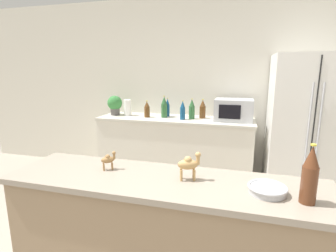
{
  "coord_description": "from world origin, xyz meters",
  "views": [
    {
      "loc": [
        0.36,
        -1.05,
        1.55
      ],
      "look_at": [
        -0.31,
        1.36,
        1.01
      ],
      "focal_mm": 28.0,
      "sensor_mm": 36.0,
      "label": 1
    }
  ],
  "objects_px": {
    "back_bottle_2": "(147,109)",
    "camel_figurine_second": "(189,164)",
    "back_bottle_4": "(164,107)",
    "fruit_bowl": "(267,189)",
    "potted_plant": "(115,104)",
    "back_bottle_3": "(167,108)",
    "wine_bottle": "(310,175)",
    "refrigerator": "(305,129)",
    "camel_figurine": "(108,159)",
    "back_bottle_5": "(203,109)",
    "microwave": "(234,110)",
    "back_bottle_1": "(183,110)",
    "paper_towel_roll": "(128,108)",
    "back_bottle_0": "(192,109)"
  },
  "relations": [
    {
      "from": "potted_plant",
      "to": "camel_figurine_second",
      "type": "bearing_deg",
      "value": -53.66
    },
    {
      "from": "microwave",
      "to": "back_bottle_1",
      "type": "relative_size",
      "value": 1.88
    },
    {
      "from": "microwave",
      "to": "back_bottle_1",
      "type": "xyz_separation_m",
      "value": [
        -0.65,
        -0.11,
        -0.02
      ]
    },
    {
      "from": "paper_towel_roll",
      "to": "back_bottle_4",
      "type": "xyz_separation_m",
      "value": [
        0.56,
        -0.02,
        0.03
      ]
    },
    {
      "from": "fruit_bowl",
      "to": "camel_figurine_second",
      "type": "bearing_deg",
      "value": 171.61
    },
    {
      "from": "back_bottle_3",
      "to": "wine_bottle",
      "type": "xyz_separation_m",
      "value": [
        1.33,
        -2.24,
        0.03
      ]
    },
    {
      "from": "back_bottle_1",
      "to": "camel_figurine_second",
      "type": "xyz_separation_m",
      "value": [
        0.47,
        -1.95,
        -0.0
      ]
    },
    {
      "from": "camel_figurine_second",
      "to": "back_bottle_0",
      "type": "bearing_deg",
      "value": 100.09
    },
    {
      "from": "potted_plant",
      "to": "back_bottle_4",
      "type": "xyz_separation_m",
      "value": [
        0.75,
        -0.01,
        -0.01
      ]
    },
    {
      "from": "potted_plant",
      "to": "wine_bottle",
      "type": "xyz_separation_m",
      "value": [
        2.11,
        -2.16,
        0.0
      ]
    },
    {
      "from": "back_bottle_5",
      "to": "camel_figurine",
      "type": "bearing_deg",
      "value": -98.0
    },
    {
      "from": "microwave",
      "to": "back_bottle_3",
      "type": "bearing_deg",
      "value": 175.58
    },
    {
      "from": "refrigerator",
      "to": "camel_figurine",
      "type": "bearing_deg",
      "value": -128.54
    },
    {
      "from": "microwave",
      "to": "back_bottle_5",
      "type": "height_order",
      "value": "microwave"
    },
    {
      "from": "paper_towel_roll",
      "to": "back_bottle_0",
      "type": "distance_m",
      "value": 0.95
    },
    {
      "from": "back_bottle_4",
      "to": "camel_figurine_second",
      "type": "distance_m",
      "value": 2.17
    },
    {
      "from": "back_bottle_4",
      "to": "back_bottle_3",
      "type": "bearing_deg",
      "value": 75.12
    },
    {
      "from": "refrigerator",
      "to": "back_bottle_3",
      "type": "height_order",
      "value": "refrigerator"
    },
    {
      "from": "wine_bottle",
      "to": "potted_plant",
      "type": "bearing_deg",
      "value": 134.32
    },
    {
      "from": "back_bottle_2",
      "to": "camel_figurine_second",
      "type": "relative_size",
      "value": 1.37
    },
    {
      "from": "back_bottle_3",
      "to": "wine_bottle",
      "type": "height_order",
      "value": "wine_bottle"
    },
    {
      "from": "paper_towel_roll",
      "to": "wine_bottle",
      "type": "xyz_separation_m",
      "value": [
        1.92,
        -2.17,
        0.05
      ]
    },
    {
      "from": "fruit_bowl",
      "to": "potted_plant",
      "type": "bearing_deg",
      "value": 132.49
    },
    {
      "from": "back_bottle_2",
      "to": "camel_figurine_second",
      "type": "height_order",
      "value": "back_bottle_2"
    },
    {
      "from": "wine_bottle",
      "to": "refrigerator",
      "type": "bearing_deg",
      "value": 78.53
    },
    {
      "from": "camel_figurine_second",
      "to": "fruit_bowl",
      "type": "bearing_deg",
      "value": -8.39
    },
    {
      "from": "refrigerator",
      "to": "back_bottle_5",
      "type": "height_order",
      "value": "refrigerator"
    },
    {
      "from": "back_bottle_2",
      "to": "fruit_bowl",
      "type": "relative_size",
      "value": 1.16
    },
    {
      "from": "back_bottle_2",
      "to": "back_bottle_5",
      "type": "xyz_separation_m",
      "value": [
        0.76,
        0.13,
        0.01
      ]
    },
    {
      "from": "paper_towel_roll",
      "to": "back_bottle_4",
      "type": "distance_m",
      "value": 0.56
    },
    {
      "from": "back_bottle_3",
      "to": "back_bottle_2",
      "type": "bearing_deg",
      "value": -152.92
    },
    {
      "from": "back_bottle_1",
      "to": "camel_figurine_second",
      "type": "bearing_deg",
      "value": -76.46
    },
    {
      "from": "back_bottle_5",
      "to": "camel_figurine",
      "type": "distance_m",
      "value": 2.13
    },
    {
      "from": "paper_towel_roll",
      "to": "back_bottle_2",
      "type": "xyz_separation_m",
      "value": [
        0.32,
        -0.06,
        -0.0
      ]
    },
    {
      "from": "back_bottle_5",
      "to": "back_bottle_1",
      "type": "bearing_deg",
      "value": -143.87
    },
    {
      "from": "microwave",
      "to": "back_bottle_5",
      "type": "xyz_separation_m",
      "value": [
        -0.41,
        0.07,
        -0.02
      ]
    },
    {
      "from": "paper_towel_roll",
      "to": "camel_figurine",
      "type": "height_order",
      "value": "paper_towel_roll"
    },
    {
      "from": "potted_plant",
      "to": "wine_bottle",
      "type": "height_order",
      "value": "wine_bottle"
    },
    {
      "from": "wine_bottle",
      "to": "back_bottle_2",
      "type": "bearing_deg",
      "value": 127.06
    },
    {
      "from": "back_bottle_5",
      "to": "potted_plant",
      "type": "bearing_deg",
      "value": -176.45
    },
    {
      "from": "refrigerator",
      "to": "wine_bottle",
      "type": "relative_size",
      "value": 5.89
    },
    {
      "from": "back_bottle_2",
      "to": "camel_figurine_second",
      "type": "xyz_separation_m",
      "value": [
        0.99,
        -2.0,
        0.01
      ]
    },
    {
      "from": "back_bottle_3",
      "to": "camel_figurine_second",
      "type": "height_order",
      "value": "back_bottle_3"
    },
    {
      "from": "back_bottle_2",
      "to": "potted_plant",
      "type": "bearing_deg",
      "value": 174.26
    },
    {
      "from": "paper_towel_roll",
      "to": "back_bottle_0",
      "type": "bearing_deg",
      "value": -1.52
    },
    {
      "from": "refrigerator",
      "to": "back_bottle_4",
      "type": "height_order",
      "value": "refrigerator"
    },
    {
      "from": "back_bottle_2",
      "to": "camel_figurine",
      "type": "distance_m",
      "value": 2.03
    },
    {
      "from": "paper_towel_roll",
      "to": "back_bottle_4",
      "type": "relative_size",
      "value": 0.76
    },
    {
      "from": "back_bottle_4",
      "to": "wine_bottle",
      "type": "height_order",
      "value": "wine_bottle"
    },
    {
      "from": "back_bottle_4",
      "to": "refrigerator",
      "type": "bearing_deg",
      "value": -2.45
    }
  ]
}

